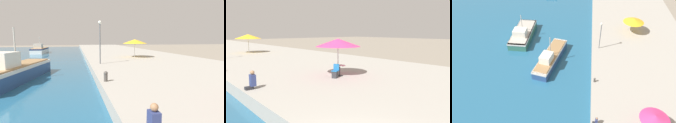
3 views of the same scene
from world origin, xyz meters
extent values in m
cube|color=#235B7F|center=(-28.00, 37.00, 0.02)|extent=(56.00, 90.00, 0.04)
cube|color=#A39E93|center=(8.00, 37.00, 0.38)|extent=(16.00, 90.00, 0.76)
cube|color=navy|center=(-6.17, 19.44, 0.66)|extent=(4.07, 9.32, 1.23)
cube|color=silver|center=(-6.17, 19.44, 1.15)|extent=(4.13, 9.42, 0.25)
cube|color=#99754C|center=(-6.17, 19.44, 1.32)|extent=(3.74, 8.57, 0.10)
cube|color=silver|center=(-6.51, 17.89, 1.93)|extent=(1.91, 2.27, 1.11)
cylinder|color=#B7B2A8|center=(-6.17, 19.44, 2.85)|extent=(0.12, 0.12, 2.96)
cube|color=#33705B|center=(-12.08, 25.68, 0.66)|extent=(3.07, 8.44, 1.25)
cube|color=silver|center=(-12.08, 25.68, 1.16)|extent=(3.13, 8.52, 0.25)
cube|color=#ADA89E|center=(-12.08, 25.68, 1.34)|extent=(2.82, 7.76, 0.10)
cube|color=silver|center=(-12.08, 24.21, 1.95)|extent=(2.13, 1.86, 1.12)
cylinder|color=#B7B2A8|center=(-12.08, 25.68, 2.88)|extent=(0.12, 0.12, 2.99)
cone|color=#E5387A|center=(6.25, 8.02, 3.05)|extent=(3.05, 3.05, 0.53)
cylinder|color=#B7B7B7|center=(6.95, 28.44, 1.82)|extent=(0.06, 0.06, 2.13)
cone|color=yellow|center=(6.95, 28.44, 3.05)|extent=(3.53, 3.53, 0.62)
cube|color=#232328|center=(0.37, 8.35, 0.84)|extent=(0.41, 0.28, 0.16)
cube|color=navy|center=(0.58, 8.35, 1.23)|extent=(0.26, 0.36, 0.62)
sphere|color=#9E704C|center=(0.58, 8.35, 1.65)|extent=(0.22, 0.22, 0.22)
cylinder|color=#4C4742|center=(0.39, 14.92, 0.98)|extent=(0.24, 0.24, 0.45)
sphere|color=#4C4742|center=(0.39, 14.92, 1.28)|extent=(0.26, 0.26, 0.26)
cylinder|color=#565B60|center=(1.11, 22.78, 2.86)|extent=(0.12, 0.12, 4.20)
sphere|color=white|center=(1.11, 22.78, 5.14)|extent=(0.36, 0.36, 0.36)
camera|label=1|loc=(-1.40, 4.27, 3.44)|focal=28.00mm
camera|label=2|loc=(-3.27, -3.25, 3.84)|focal=35.00mm
camera|label=3|loc=(-1.35, -6.31, 20.98)|focal=35.00mm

